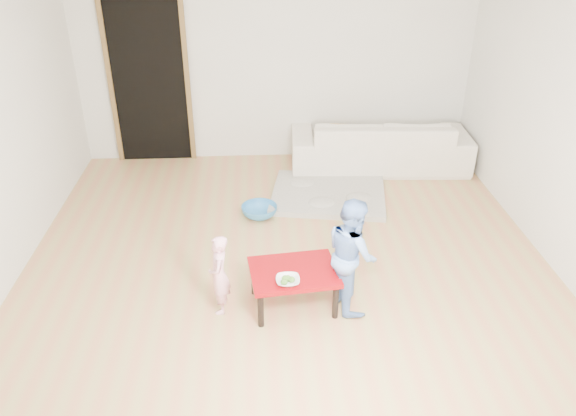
{
  "coord_description": "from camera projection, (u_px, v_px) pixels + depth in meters",
  "views": [
    {
      "loc": [
        -0.25,
        -4.57,
        3.06
      ],
      "look_at": [
        0.0,
        -0.2,
        0.65
      ],
      "focal_mm": 35.0,
      "sensor_mm": 36.0,
      "label": 1
    }
  ],
  "objects": [
    {
      "name": "cushion",
      "position": [
        347.0,
        135.0,
        6.98
      ],
      "size": [
        0.54,
        0.49,
        0.13
      ],
      "primitive_type": "cube",
      "rotation": [
        0.0,
        0.0,
        -0.17
      ],
      "color": "orange",
      "rests_on": "sofa"
    },
    {
      "name": "back_wall",
      "position": [
        276.0,
        59.0,
        7.05
      ],
      "size": [
        5.0,
        0.02,
        2.6
      ],
      "primitive_type": "cube",
      "color": "silver",
      "rests_on": "floor"
    },
    {
      "name": "doorway",
      "position": [
        150.0,
        83.0,
        7.08
      ],
      "size": [
        1.02,
        0.08,
        2.11
      ],
      "primitive_type": null,
      "color": "brown",
      "rests_on": "back_wall"
    },
    {
      "name": "basin",
      "position": [
        259.0,
        211.0,
        6.16
      ],
      "size": [
        0.4,
        0.4,
        0.12
      ],
      "primitive_type": "imported",
      "color": "#317DBA",
      "rests_on": "floor"
    },
    {
      "name": "right_wall",
      "position": [
        567.0,
        126.0,
        4.99
      ],
      "size": [
        0.02,
        5.0,
        2.6
      ],
      "primitive_type": "cube",
      "color": "silver",
      "rests_on": "floor"
    },
    {
      "name": "child_blue",
      "position": [
        352.0,
        254.0,
        4.62
      ],
      "size": [
        0.48,
        0.57,
        1.01
      ],
      "primitive_type": "imported",
      "rotation": [
        0.0,
        0.0,
        1.8
      ],
      "color": "#6188E1",
      "rests_on": "floor"
    },
    {
      "name": "child_pink",
      "position": [
        219.0,
        275.0,
        4.61
      ],
      "size": [
        0.17,
        0.26,
        0.71
      ],
      "primitive_type": "imported",
      "rotation": [
        0.0,
        0.0,
        -1.58
      ],
      "color": "pink",
      "rests_on": "floor"
    },
    {
      "name": "broccoli",
      "position": [
        288.0,
        280.0,
        4.49
      ],
      "size": [
        0.12,
        0.12,
        0.06
      ],
      "primitive_type": null,
      "color": "#2D5919",
      "rests_on": "red_table"
    },
    {
      "name": "sofa",
      "position": [
        379.0,
        143.0,
        7.19
      ],
      "size": [
        2.29,
        0.99,
        0.66
      ],
      "primitive_type": "imported",
      "rotation": [
        0.0,
        0.0,
        3.09
      ],
      "color": "beige",
      "rests_on": "floor"
    },
    {
      "name": "blanket",
      "position": [
        328.0,
        194.0,
        6.57
      ],
      "size": [
        1.46,
        1.28,
        0.06
      ],
      "primitive_type": null,
      "rotation": [
        0.0,
        0.0,
        -0.16
      ],
      "color": "beige",
      "rests_on": "floor"
    },
    {
      "name": "red_table",
      "position": [
        294.0,
        288.0,
        4.75
      ],
      "size": [
        0.78,
        0.62,
        0.36
      ],
      "primitive_type": null,
      "rotation": [
        0.0,
        0.0,
        0.12
      ],
      "color": "maroon",
      "rests_on": "floor"
    },
    {
      "name": "floor",
      "position": [
        287.0,
        256.0,
        5.49
      ],
      "size": [
        5.0,
        5.0,
        0.01
      ],
      "primitive_type": "cube",
      "color": "tan",
      "rests_on": "ground"
    },
    {
      "name": "bowl",
      "position": [
        288.0,
        281.0,
        4.49
      ],
      "size": [
        0.19,
        0.19,
        0.05
      ],
      "primitive_type": "imported",
      "color": "white",
      "rests_on": "red_table"
    }
  ]
}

